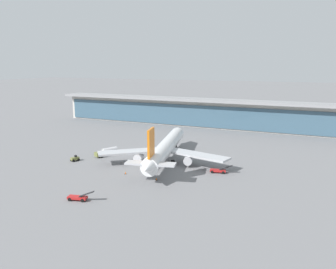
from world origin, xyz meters
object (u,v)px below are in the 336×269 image
object	(u,v)px
service_truck_under_wing_red	(219,170)
safety_cone_bravo	(156,179)
airliner_on_stand	(165,148)
service_truck_near_nose_olive	(107,151)
safety_cone_alpha	(125,173)
service_truck_by_tail_red	(78,197)
service_truck_mid_apron_olive	(75,159)

from	to	relation	value
service_truck_under_wing_red	safety_cone_bravo	bearing A→B (deg)	-136.48
airliner_on_stand	service_truck_near_nose_olive	world-z (taller)	airliner_on_stand
safety_cone_alpha	safety_cone_bravo	xyz separation A→B (m)	(11.13, -1.15, 0.00)
safety_cone_alpha	airliner_on_stand	bearing A→B (deg)	71.59
airliner_on_stand	service_truck_under_wing_red	bearing A→B (deg)	-11.99
service_truck_under_wing_red	safety_cone_alpha	bearing A→B (deg)	-153.69
service_truck_by_tail_red	safety_cone_alpha	size ratio (longest dim) A/B	9.90
safety_cone_alpha	safety_cone_bravo	bearing A→B (deg)	-5.90
service_truck_under_wing_red	safety_cone_alpha	distance (m)	28.72
airliner_on_stand	safety_cone_alpha	size ratio (longest dim) A/B	82.03
service_truck_near_nose_olive	safety_cone_alpha	size ratio (longest dim) A/B	12.49
service_truck_mid_apron_olive	airliner_on_stand	bearing A→B (deg)	22.20
airliner_on_stand	service_truck_under_wing_red	distance (m)	20.93
service_truck_under_wing_red	service_truck_near_nose_olive	bearing A→B (deg)	176.19
service_truck_near_nose_olive	safety_cone_bravo	bearing A→B (deg)	-30.54
service_truck_mid_apron_olive	safety_cone_bravo	xyz separation A→B (m)	(34.57, -6.27, -0.56)
service_truck_by_tail_red	safety_cone_bravo	xyz separation A→B (m)	(10.86, 21.57, -0.49)
safety_cone_bravo	airliner_on_stand	bearing A→B (deg)	106.79
service_truck_under_wing_red	safety_cone_bravo	xyz separation A→B (m)	(-14.61, -13.88, -0.49)
airliner_on_stand	safety_cone_bravo	size ratio (longest dim) A/B	82.03
safety_cone_bravo	service_truck_by_tail_red	bearing A→B (deg)	-116.72
airliner_on_stand	service_truck_near_nose_olive	size ratio (longest dim) A/B	6.57
airliner_on_stand	service_truck_by_tail_red	size ratio (longest dim) A/B	8.28
service_truck_mid_apron_olive	safety_cone_alpha	size ratio (longest dim) A/B	4.71
service_truck_by_tail_red	safety_cone_alpha	xyz separation A→B (m)	(-0.27, 22.72, -0.49)
service_truck_by_tail_red	safety_cone_alpha	bearing A→B (deg)	90.69
service_truck_near_nose_olive	service_truck_under_wing_red	bearing A→B (deg)	-3.81
service_truck_mid_apron_olive	service_truck_by_tail_red	size ratio (longest dim) A/B	0.48
airliner_on_stand	safety_cone_bravo	bearing A→B (deg)	-73.21
safety_cone_bravo	safety_cone_alpha	bearing A→B (deg)	174.10
safety_cone_alpha	safety_cone_bravo	size ratio (longest dim) A/B	1.00
service_truck_mid_apron_olive	safety_cone_bravo	world-z (taller)	service_truck_mid_apron_olive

